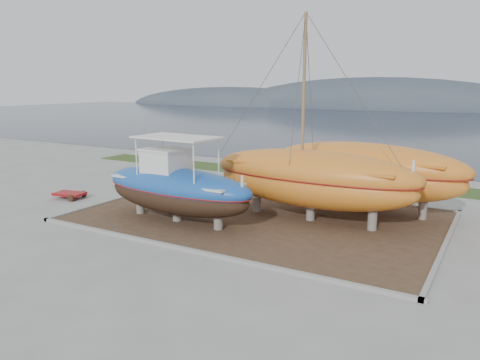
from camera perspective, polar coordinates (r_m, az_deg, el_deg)
The scene contains 11 objects.
ground at distance 21.48m, azimuth -2.66°, elevation -7.10°, with size 140.00×140.00×0.00m, color gray.
dirt_patch at distance 24.77m, azimuth 2.35°, elevation -4.47°, with size 18.00×12.00×0.06m, color #422D1E.
curb_frame at distance 24.76m, azimuth 2.35°, elevation -4.37°, with size 18.60×12.60×0.15m, color gray, non-canonical shape.
grass_strip at distance 35.09m, azimuth 11.12°, elevation 0.13°, with size 44.00×3.00×0.08m, color #284219.
sea at distance 88.06m, azimuth 22.88°, elevation 6.21°, with size 260.00×100.00×0.04m, color #182130, non-canonical shape.
mountain_ridge at distance 142.69m, azimuth 25.81°, elevation 7.69°, with size 200.00×36.00×20.00m, color #333D49, non-canonical shape.
blue_caique at distance 23.62m, azimuth -7.79°, elevation 0.10°, with size 8.97×2.80×4.31m, color #1B52A9, non-canonical shape.
white_dinghy at distance 30.59m, azimuth -8.79°, elevation -0.23°, with size 4.15×1.56×1.25m, color silver, non-canonical shape.
orange_sailboat at distance 23.41m, azimuth 8.94°, elevation 7.24°, with size 11.01×3.24×10.20m, color orange, non-canonical shape.
orange_bare_hull at distance 26.50m, azimuth 14.94°, elevation 0.30°, with size 11.03×3.31×3.62m, color orange, non-canonical shape.
red_trailer at distance 30.51m, azimuth -20.05°, elevation -1.79°, with size 2.67×1.34×0.38m, color #A21212, non-canonical shape.
Camera 1 is at (11.02, -17.10, 6.88)m, focal length 35.00 mm.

